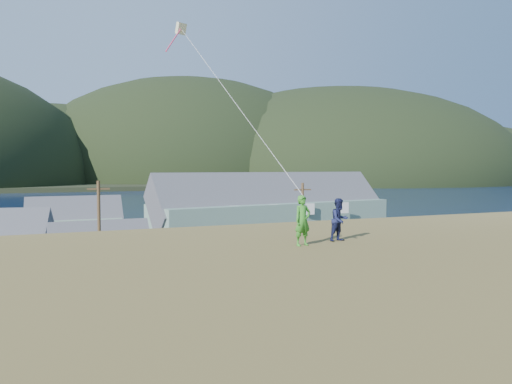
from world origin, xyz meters
TOP-DOWN VIEW (x-y plane):
  - ground at (0.00, 0.00)m, footprint 900.00×900.00m
  - grass_strip at (0.00, -2.00)m, footprint 110.00×8.00m
  - waterfront_lot at (0.00, 17.00)m, footprint 72.00×36.00m
  - wharf at (-6.00, 40.00)m, footprint 26.00×14.00m
  - far_shore at (0.00, 330.00)m, footprint 900.00×320.00m
  - far_hills at (35.59, 279.38)m, footprint 760.00×265.00m
  - lodge at (17.75, 21.10)m, footprint 33.48×14.00m
  - shed_white at (-4.56, 6.73)m, footprint 8.54×5.94m
  - shed_palegreen_far at (-6.74, 28.32)m, footprint 11.77×6.99m
  - utility_poles at (-3.54, 1.50)m, footprint 28.67×0.24m
  - parked_cars at (-8.34, 20.86)m, footprint 27.62×13.25m
  - kite_flyer_green at (1.42, -19.26)m, footprint 0.74×0.55m
  - kite_flyer_navy at (3.22, -18.86)m, footprint 0.92×0.78m
  - kite_rig at (-1.38, -11.83)m, footprint 2.02×4.17m

SIDE VIEW (x-z plane):
  - ground at x=0.00m, z-range 0.00..0.00m
  - grass_strip at x=0.00m, z-range 0.00..0.10m
  - waterfront_lot at x=0.00m, z-range 0.00..0.12m
  - wharf at x=-6.00m, z-range 0.00..0.90m
  - parked_cars at x=-8.34m, z-range 0.07..1.62m
  - far_shore at x=0.00m, z-range 0.00..2.00m
  - far_hills at x=35.59m, z-range -69.50..73.50m
  - shed_white at x=-4.56m, z-range -0.77..5.84m
  - shed_palegreen_far at x=-6.74m, z-range -0.93..6.88m
  - lodge at x=17.75m, z-range -1.31..10.11m
  - utility_poles at x=-3.54m, z-range -0.12..9.43m
  - kite_flyer_navy at x=3.22m, z-range 7.20..8.86m
  - kite_flyer_green at x=1.42m, z-range 7.20..9.04m
  - kite_rig at x=-1.38m, z-range 10.90..22.28m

